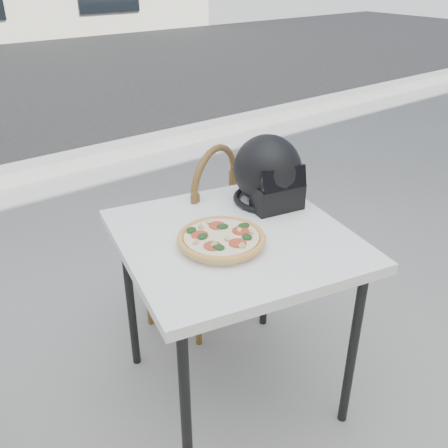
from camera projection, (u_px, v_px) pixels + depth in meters
ground at (199, 406)px, 2.16m from camera, size 80.00×80.00×0.00m
cafe_table_main at (234, 251)px, 1.91m from camera, size 1.00×1.00×0.79m
plate at (221, 243)px, 1.80m from camera, size 0.37×0.37×0.02m
pizza at (221, 238)px, 1.79m from camera, size 0.41×0.41×0.04m
helmet at (268, 174)px, 2.07m from camera, size 0.33×0.34×0.29m
cafe_chair_main at (200, 230)px, 2.40m from camera, size 0.50×0.50×1.00m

